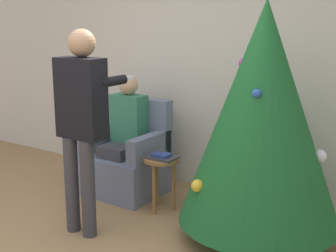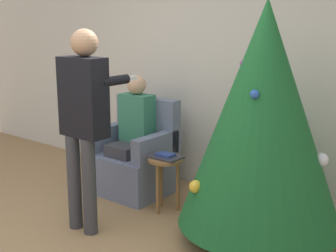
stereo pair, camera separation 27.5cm
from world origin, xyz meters
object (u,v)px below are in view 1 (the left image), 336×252
at_px(christmas_tree, 262,115).
at_px(person_standing, 82,114).
at_px(person_seated, 125,130).
at_px(armchair, 127,160).
at_px(side_stool, 161,169).

bearing_deg(christmas_tree, person_standing, -152.03).
bearing_deg(person_standing, person_seated, 107.89).
bearing_deg(christmas_tree, person_seated, 171.80).
relative_size(armchair, person_seated, 0.80).
distance_m(armchair, person_standing, 1.22).
height_order(armchair, side_stool, armchair).
height_order(christmas_tree, person_seated, christmas_tree).
height_order(armchair, person_standing, person_standing).
relative_size(armchair, person_standing, 0.57).
xyz_separation_m(christmas_tree, person_seated, (-1.60, 0.23, -0.39)).
bearing_deg(person_standing, armchair, 107.38).
bearing_deg(person_seated, armchair, 90.00).
relative_size(christmas_tree, person_standing, 1.14).
distance_m(person_seated, side_stool, 0.68).
xyz_separation_m(armchair, side_stool, (0.59, -0.22, 0.07)).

